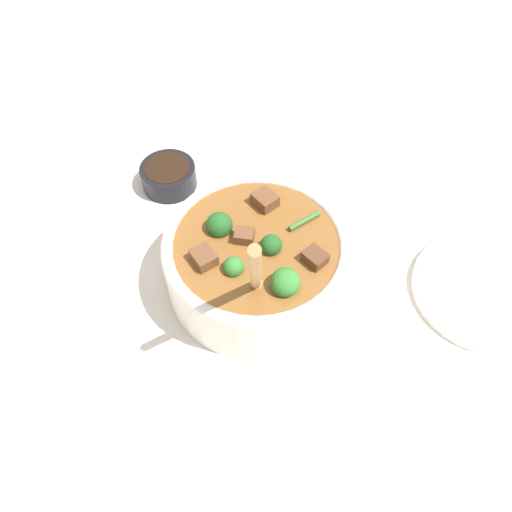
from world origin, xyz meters
name	(u,v)px	position (x,y,z in m)	size (l,w,h in m)	color
ground_plane	(256,282)	(0.00, 0.00, 0.00)	(4.00, 4.00, 0.00)	silver
stew_bowl	(256,259)	(0.00, 0.00, 0.06)	(0.28, 0.25, 0.28)	white
condiment_bowl	(168,175)	(0.22, 0.10, 0.02)	(0.09, 0.09, 0.04)	black
empty_plate	(483,290)	(-0.08, -0.31, 0.01)	(0.20, 0.20, 0.02)	white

